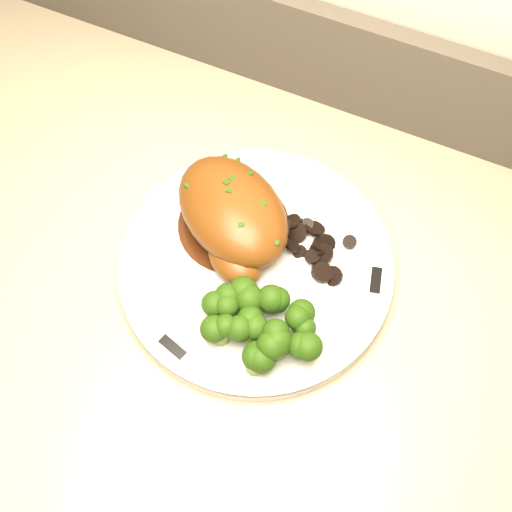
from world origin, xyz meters
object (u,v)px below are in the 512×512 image
at_px(plate, 256,265).
at_px(counter, 217,436).
at_px(chicken_breast, 233,216).
at_px(broccoli_florets, 262,324).

bearing_deg(plate, counter, -108.45).
distance_m(plate, chicken_breast, 0.05).
bearing_deg(chicken_breast, broccoli_florets, -18.63).
relative_size(chicken_breast, broccoli_florets, 1.55).
distance_m(counter, plate, 0.47).
bearing_deg(broccoli_florets, chicken_breast, 128.85).
xyz_separation_m(counter, chicken_breast, (-0.01, 0.11, 0.49)).
distance_m(counter, chicken_breast, 0.50).
bearing_deg(chicken_breast, counter, -54.30).
height_order(plate, broccoli_florets, broccoli_florets).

